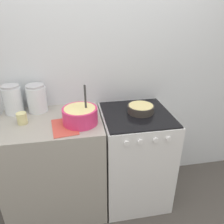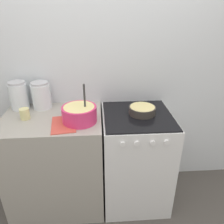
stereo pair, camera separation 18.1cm
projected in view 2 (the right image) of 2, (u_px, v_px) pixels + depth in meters
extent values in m
plane|color=#4C4742|center=(104.00, 223.00, 1.99)|extent=(12.00, 12.00, 0.00)
cube|color=silver|center=(100.00, 75.00, 2.05)|extent=(4.68, 0.05, 2.40)
cube|color=#9E998E|center=(57.00, 162.00, 2.04)|extent=(0.84, 0.62, 0.94)
cube|color=silver|center=(135.00, 159.00, 2.09)|extent=(0.61, 0.62, 0.93)
cube|color=black|center=(138.00, 115.00, 1.89)|extent=(0.58, 0.60, 0.01)
cylinder|color=white|center=(123.00, 144.00, 1.62)|extent=(0.04, 0.02, 0.04)
cylinder|color=white|center=(137.00, 143.00, 1.63)|extent=(0.04, 0.02, 0.04)
cylinder|color=white|center=(153.00, 143.00, 1.64)|extent=(0.04, 0.02, 0.04)
cylinder|color=white|center=(167.00, 142.00, 1.64)|extent=(0.04, 0.02, 0.04)
cylinder|color=#E0336B|center=(79.00, 114.00, 1.75)|extent=(0.28, 0.28, 0.13)
cylinder|color=#EFDB8C|center=(79.00, 111.00, 1.73)|extent=(0.24, 0.24, 0.07)
cylinder|color=#333333|center=(85.00, 102.00, 1.70)|extent=(0.02, 0.02, 0.30)
cylinder|color=#38332D|center=(142.00, 110.00, 1.89)|extent=(0.23, 0.23, 0.07)
cylinder|color=#EFDB8C|center=(142.00, 110.00, 1.88)|extent=(0.21, 0.21, 0.06)
cylinder|color=silver|center=(19.00, 96.00, 1.95)|extent=(0.16, 0.16, 0.23)
cylinder|color=olive|center=(20.00, 101.00, 1.97)|extent=(0.14, 0.14, 0.14)
cylinder|color=#B2B2B7|center=(16.00, 83.00, 1.90)|extent=(0.14, 0.14, 0.02)
cylinder|color=silver|center=(41.00, 96.00, 1.97)|extent=(0.17, 0.17, 0.22)
cylinder|color=white|center=(42.00, 101.00, 1.99)|extent=(0.15, 0.15, 0.13)
cylinder|color=#B2B2B7|center=(39.00, 83.00, 1.92)|extent=(0.15, 0.15, 0.02)
cylinder|color=beige|center=(25.00, 114.00, 1.80)|extent=(0.08, 0.08, 0.09)
cube|color=#CC4C3F|center=(64.00, 124.00, 1.72)|extent=(0.22, 0.31, 0.01)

